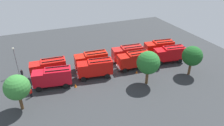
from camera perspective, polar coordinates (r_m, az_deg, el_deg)
name	(u,v)px	position (r m, az deg, el deg)	size (l,w,h in m)	color
ground_plane	(112,69)	(45.59, 0.00, -1.55)	(63.44, 63.44, 0.00)	#2D3033
fire_truck_0	(159,47)	(51.84, 12.89, 4.23)	(7.47, 3.56, 3.88)	red
fire_truck_1	(127,53)	(47.82, 4.28, 2.79)	(7.41, 3.33, 3.88)	red
fire_truck_2	(91,60)	(44.87, -5.76, 0.90)	(7.36, 3.18, 3.88)	red
fire_truck_3	(49,67)	(43.59, -17.16, -1.20)	(7.36, 3.17, 3.88)	red
fire_truck_4	(169,54)	(49.16, 15.56, 2.51)	(7.48, 3.59, 3.88)	red
fire_truck_5	(134,60)	(44.95, 6.07, 0.94)	(7.33, 3.11, 3.88)	red
fire_truck_6	(95,68)	(41.72, -4.71, -1.31)	(7.49, 3.62, 3.88)	red
fire_truck_7	(53,77)	(40.18, -16.12, -3.70)	(7.51, 3.75, 3.88)	red
firefighter_0	(22,73)	(45.75, -23.69, -2.60)	(0.47, 0.46, 1.81)	black
firefighter_1	(39,68)	(46.49, -19.47, -1.28)	(0.48, 0.41, 1.78)	black
firefighter_2	(31,92)	(39.23, -21.55, -7.58)	(0.48, 0.44, 1.78)	black
firefighter_3	(159,67)	(45.65, 12.91, -0.97)	(0.39, 0.48, 1.65)	black
firefighter_4	(156,47)	(54.94, 12.20, 4.41)	(0.38, 0.48, 1.79)	black
tree_0	(192,56)	(44.59, 21.31, 1.80)	(4.07, 4.07, 6.30)	brown
tree_1	(148,63)	(38.89, 10.00, 0.06)	(4.39, 4.39, 6.81)	brown
tree_2	(17,88)	(35.39, -24.80, -6.19)	(4.04, 4.04, 6.26)	brown
traffic_cone_0	(106,61)	(48.26, -1.67, 0.64)	(0.41, 0.41, 0.59)	#F2600C
traffic_cone_1	(137,72)	(44.10, 6.85, -2.44)	(0.42, 0.42, 0.61)	#F2600C
traffic_cone_2	(76,86)	(40.00, -10.06, -6.19)	(0.48, 0.48, 0.68)	#F2600C
lamppost	(16,59)	(46.24, -25.14, 1.05)	(0.36, 0.36, 6.09)	slate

